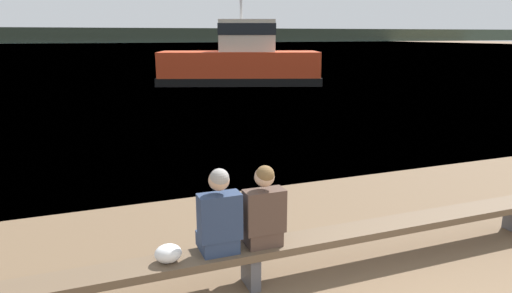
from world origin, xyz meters
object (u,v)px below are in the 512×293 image
bench_main (251,253)px  tugboat_red (241,64)px  shopping_bag (168,253)px  person_left (219,217)px  person_right (263,211)px

bench_main → tugboat_red: 21.62m
tugboat_red → bench_main: bearing=-179.3°
shopping_bag → tugboat_red: tugboat_red is taller
person_left → person_right: size_ratio=1.02×
bench_main → tugboat_red: tugboat_red is taller
bench_main → person_right: bearing=3.8°
shopping_bag → tugboat_red: (7.92, 20.45, 0.57)m
person_left → person_right: 0.51m
bench_main → person_right: size_ratio=9.35×
person_left → person_right: (0.51, 0.00, -0.01)m
bench_main → person_right: 0.50m
bench_main → tugboat_red: (7.01, 20.44, 0.74)m
person_right → tugboat_red: 21.55m
shopping_bag → tugboat_red: size_ratio=0.03×
person_right → shopping_bag: 1.11m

